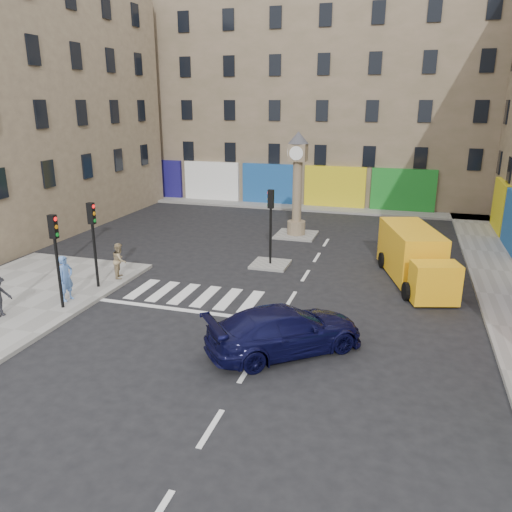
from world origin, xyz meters
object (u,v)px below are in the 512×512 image
at_px(traffic_light_left_far, 93,231).
at_px(traffic_light_island, 271,215).
at_px(pedestrian_blue, 66,278).
at_px(yellow_van, 414,256).
at_px(pedestrian_tan, 120,260).
at_px(clock_pillar, 297,178).
at_px(navy_sedan, 285,330).
at_px(traffic_light_left_near, 56,247).

relative_size(traffic_light_left_far, traffic_light_island, 1.00).
relative_size(traffic_light_island, pedestrian_blue, 1.98).
relative_size(yellow_van, pedestrian_blue, 3.54).
bearing_deg(yellow_van, pedestrian_blue, -169.13).
bearing_deg(pedestrian_blue, traffic_light_island, -32.94).
distance_m(pedestrian_blue, pedestrian_tan, 3.10).
relative_size(clock_pillar, pedestrian_tan, 3.78).
bearing_deg(pedestrian_blue, navy_sedan, -88.61).
relative_size(traffic_light_island, yellow_van, 0.56).
bearing_deg(navy_sedan, pedestrian_blue, 41.40).
relative_size(traffic_light_left_far, clock_pillar, 0.61).
distance_m(traffic_light_left_near, traffic_light_island, 10.03).
bearing_deg(traffic_light_island, yellow_van, -1.35).
relative_size(clock_pillar, yellow_van, 0.92).
distance_m(traffic_light_island, pedestrian_tan, 7.42).
height_order(clock_pillar, yellow_van, clock_pillar).
height_order(traffic_light_island, clock_pillar, clock_pillar).
distance_m(traffic_light_left_near, navy_sedan, 9.33).
bearing_deg(navy_sedan, yellow_van, -65.76).
bearing_deg(pedestrian_blue, traffic_light_left_far, 0.86).
bearing_deg(navy_sedan, traffic_light_left_near, 45.54).
relative_size(yellow_van, pedestrian_tan, 4.09).
distance_m(navy_sedan, pedestrian_blue, 9.49).
xyz_separation_m(navy_sedan, yellow_van, (4.00, 8.33, 0.38)).
distance_m(traffic_light_left_far, pedestrian_blue, 2.30).
xyz_separation_m(traffic_light_left_near, yellow_van, (13.11, 7.64, -1.48)).
distance_m(clock_pillar, yellow_van, 9.49).
relative_size(navy_sedan, pedestrian_blue, 2.81).
height_order(clock_pillar, pedestrian_blue, clock_pillar).
distance_m(traffic_light_left_near, traffic_light_left_far, 2.40).
bearing_deg(clock_pillar, traffic_light_left_far, -118.94).
distance_m(traffic_light_left_far, navy_sedan, 9.80).
height_order(traffic_light_left_far, clock_pillar, clock_pillar).
relative_size(traffic_light_left_near, pedestrian_blue, 1.98).
xyz_separation_m(navy_sedan, pedestrian_tan, (-8.81, 4.44, 0.20)).
distance_m(navy_sedan, pedestrian_tan, 9.87).
bearing_deg(yellow_van, pedestrian_tan, -179.63).
bearing_deg(traffic_light_island, pedestrian_tan, -145.98).
xyz_separation_m(yellow_van, pedestrian_tan, (-12.81, -3.89, -0.19)).
bearing_deg(clock_pillar, navy_sedan, -79.02).
height_order(traffic_light_left_far, traffic_light_island, traffic_light_left_far).
distance_m(yellow_van, pedestrian_tan, 13.39).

